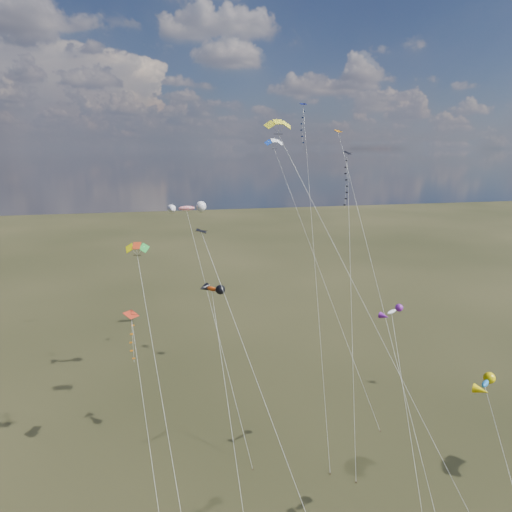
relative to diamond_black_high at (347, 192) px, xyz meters
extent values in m
cube|color=black|center=(0.27, 0.88, 4.37)|extent=(1.16, 1.16, 0.37)
cylinder|color=silver|center=(-2.29, -7.47, -10.21)|extent=(5.15, 16.72, 29.19)
cube|color=#332316|center=(-4.85, -15.81, -24.74)|extent=(0.10, 0.10, 0.12)
cube|color=#0E1553|center=(-3.71, 5.11, 9.95)|extent=(0.73, 0.70, 0.24)
cylinder|color=silver|center=(-5.22, -4.56, -7.43)|extent=(3.03, 19.36, 34.76)
cube|color=#332316|center=(-6.72, -14.23, -24.74)|extent=(0.10, 0.10, 0.12)
cube|color=black|center=(-17.90, -12.22, -1.64)|extent=(0.95, 0.97, 0.25)
cylinder|color=silver|center=(-14.42, -20.85, -13.22)|extent=(6.99, 17.27, 23.18)
cube|color=#AD2B16|center=(-23.97, -9.12, -9.41)|extent=(1.44, 1.44, 0.40)
cylinder|color=silver|center=(-23.09, -13.56, -17.10)|extent=(1.79, 8.90, 15.40)
cube|color=#CF7207|center=(-0.24, 2.57, 6.80)|extent=(0.96, 0.93, 0.30)
cylinder|color=silver|center=(-1.21, -11.62, -9.00)|extent=(1.98, 28.40, 31.62)
cylinder|color=silver|center=(-4.27, -16.33, -8.83)|extent=(12.21, 16.83, 31.95)
cylinder|color=silver|center=(-1.78, 2.84, -9.43)|extent=(5.63, 24.15, 30.76)
cube|color=#332316|center=(1.03, -9.23, -24.74)|extent=(0.10, 0.10, 0.12)
cylinder|color=silver|center=(-21.63, -16.69, -13.96)|extent=(2.99, 13.88, 21.69)
ellipsoid|color=#C2410E|center=(-16.70, -8.47, -7.75)|extent=(2.30, 2.40, 1.05)
cylinder|color=silver|center=(-16.39, -15.83, -16.28)|extent=(0.64, 14.74, 17.07)
ellipsoid|color=silver|center=(-1.94, -14.88, -8.90)|extent=(2.68, 2.00, 0.74)
cylinder|color=silver|center=(-2.91, -20.54, -16.85)|extent=(1.96, 11.34, 15.92)
ellipsoid|color=red|center=(-17.80, 4.49, -1.88)|extent=(3.76, 1.46, 1.40)
cylinder|color=silver|center=(-15.72, -3.77, -13.34)|extent=(4.20, 16.55, 22.93)
cube|color=#332316|center=(-13.63, -12.04, -24.74)|extent=(0.10, 0.10, 0.12)
ellipsoid|color=#196CB8|center=(-0.17, -24.52, -10.76)|extent=(2.20, 1.91, 0.83)
camera|label=1|loc=(-21.66, -48.51, 4.80)|focal=32.00mm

